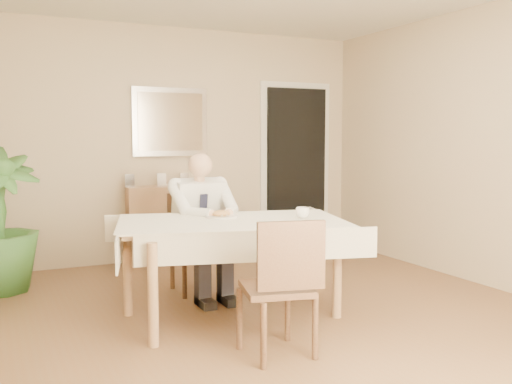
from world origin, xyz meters
name	(u,v)px	position (x,y,z in m)	size (l,w,h in m)	color
room	(276,149)	(0.00, 0.00, 1.30)	(5.00, 5.02, 2.60)	brown
doorway	(296,168)	(1.55, 2.46, 1.00)	(0.96, 0.07, 2.10)	silver
mirror	(170,122)	(-0.05, 2.47, 1.55)	(0.86, 0.04, 0.76)	silver
dining_table	(232,231)	(-0.25, 0.25, 0.67)	(1.97, 1.44, 0.75)	olive
chair_far	(194,236)	(-0.25, 1.13, 0.49)	(0.46, 0.46, 0.88)	#49321F
chair_near	(283,281)	(-0.30, -0.66, 0.50)	(0.50, 0.51, 0.89)	#49321F
seated_man	(205,218)	(-0.25, 0.84, 0.69)	(0.48, 0.72, 1.24)	white
plate	(221,216)	(-0.27, 0.42, 0.76)	(0.26, 0.26, 0.02)	white
food	(221,214)	(-0.27, 0.42, 0.78)	(0.14, 0.14, 0.06)	olive
knife	(229,215)	(-0.23, 0.36, 0.78)	(0.01, 0.01, 0.13)	silver
fork	(219,216)	(-0.31, 0.36, 0.78)	(0.01, 0.01, 0.13)	silver
coffee_mug	(303,213)	(0.29, 0.11, 0.80)	(0.11, 0.11, 0.09)	white
sideboard	(176,224)	(-0.05, 2.32, 0.42)	(1.06, 0.36, 0.85)	olive
photo_frame_left	(130,181)	(-0.55, 2.36, 0.92)	(0.10, 0.02, 0.14)	silver
photo_frame_center	(162,180)	(-0.20, 2.36, 0.92)	(0.10, 0.02, 0.14)	silver
photo_frame_right	(184,179)	(0.06, 2.34, 0.92)	(0.10, 0.02, 0.14)	silver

